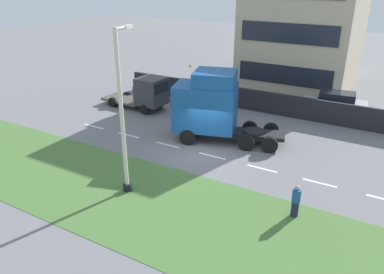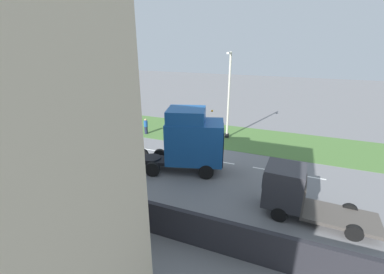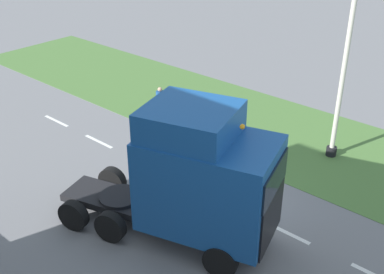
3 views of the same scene
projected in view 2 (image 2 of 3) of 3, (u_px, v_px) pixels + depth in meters
ground_plane at (194, 157)px, 21.06m from camera, size 120.00×120.00×0.00m
grass_verge at (216, 135)px, 26.28m from camera, size 7.00×44.00×0.01m
lane_markings at (186, 156)px, 21.31m from camera, size 0.16×21.00×0.00m
boundary_wall at (128, 211)px, 12.94m from camera, size 0.25×24.00×1.70m
lorry_cab at (191, 141)px, 18.15m from camera, size 4.38×7.42×4.77m
flatbed_truck at (292, 190)px, 13.65m from camera, size 2.28×5.76×2.72m
parked_car at (16, 203)px, 13.39m from camera, size 2.41×4.89×1.95m
lamp_post at (228, 101)px, 24.22m from camera, size 1.34×0.43×8.12m
pedestrian at (146, 126)px, 26.29m from camera, size 0.39×0.39×1.61m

